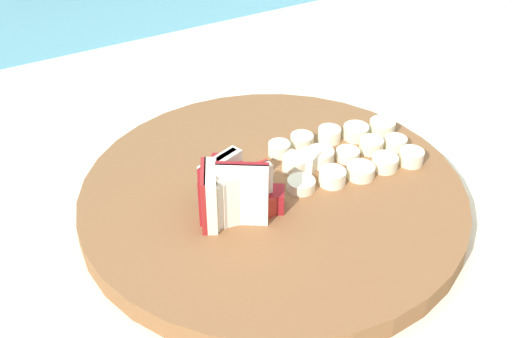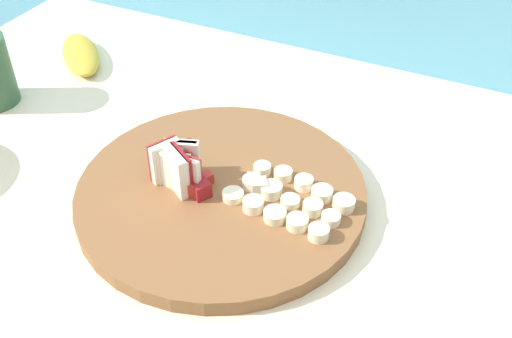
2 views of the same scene
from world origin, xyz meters
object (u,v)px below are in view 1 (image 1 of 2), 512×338
Objects in this scene: banana_slice_rows at (346,152)px; cutting_board at (270,195)px; apple_wedge_fan at (229,193)px; apple_dice_pile at (279,186)px.

cutting_board is at bearing -177.00° from banana_slice_rows.
cutting_board is 0.07m from apple_wedge_fan.
cutting_board is 5.21× the size of apple_wedge_fan.
banana_slice_rows is (0.09, 0.00, 0.02)m from cutting_board.
apple_wedge_fan reaches higher than apple_dice_pile.
cutting_board is 3.94× the size of apple_dice_pile.
banana_slice_rows is (0.09, 0.02, -0.00)m from apple_dice_pile.
apple_dice_pile is at bearing -168.16° from banana_slice_rows.
apple_dice_pile reaches higher than cutting_board.
apple_wedge_fan is at bearing -160.13° from cutting_board.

